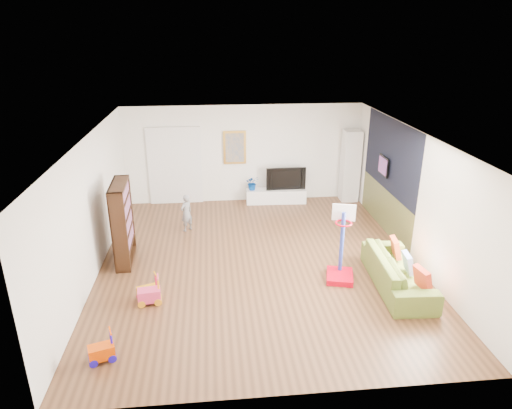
{
  "coord_description": "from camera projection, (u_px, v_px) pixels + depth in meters",
  "views": [
    {
      "loc": [
        -0.9,
        -8.47,
        4.62
      ],
      "look_at": [
        0.0,
        0.4,
        1.15
      ],
      "focal_mm": 32.0,
      "sensor_mm": 36.0,
      "label": 1
    }
  ],
  "objects": [
    {
      "name": "bookshelf",
      "position": [
        123.0,
        223.0,
        9.41
      ],
      "size": [
        0.36,
        1.18,
        1.71
      ],
      "primitive_type": "cube",
      "rotation": [
        0.0,
        0.0,
        0.05
      ],
      "color": "black",
      "rests_on": "ground"
    },
    {
      "name": "floor",
      "position": [
        258.0,
        262.0,
        9.61
      ],
      "size": [
        6.5,
        7.5,
        0.0
      ],
      "primitive_type": "cube",
      "color": "brown",
      "rests_on": "ground"
    },
    {
      "name": "vase_plant",
      "position": [
        252.0,
        183.0,
        12.65
      ],
      "size": [
        0.37,
        0.33,
        0.4
      ],
      "primitive_type": "imported",
      "rotation": [
        0.0,
        0.0,
        0.04
      ],
      "color": "navy",
      "rests_on": "media_console"
    },
    {
      "name": "pillow_left",
      "position": [
        423.0,
        278.0,
        8.02
      ],
      "size": [
        0.17,
        0.41,
        0.4
      ],
      "primitive_type": "cube",
      "rotation": [
        0.0,
        0.0,
        0.18
      ],
      "color": "red",
      "rests_on": "sofa"
    },
    {
      "name": "sofa",
      "position": [
        398.0,
        271.0,
        8.62
      ],
      "size": [
        0.96,
        2.19,
        0.63
      ],
      "primitive_type": "imported",
      "rotation": [
        0.0,
        0.0,
        1.52
      ],
      "color": "#5B6D26",
      "rests_on": "ground"
    },
    {
      "name": "artwork_right",
      "position": [
        383.0,
        166.0,
        10.83
      ],
      "size": [
        0.04,
        0.56,
        0.46
      ],
      "primitive_type": "cube",
      "color": "#7F3F8C",
      "rests_on": "wall_right"
    },
    {
      "name": "navy_accent",
      "position": [
        391.0,
        156.0,
        10.54
      ],
      "size": [
        0.01,
        3.2,
        1.7
      ],
      "primitive_type": "cube",
      "color": "black",
      "rests_on": "wall_right"
    },
    {
      "name": "doorway",
      "position": [
        175.0,
        167.0,
        12.49
      ],
      "size": [
        1.45,
        0.06,
        2.1
      ],
      "primitive_type": "cube",
      "color": "white",
      "rests_on": "ground"
    },
    {
      "name": "olive_wainscot",
      "position": [
        385.0,
        210.0,
        11.03
      ],
      "size": [
        0.01,
        3.2,
        1.0
      ],
      "primitive_type": "cube",
      "color": "brown",
      "rests_on": "wall_right"
    },
    {
      "name": "ride_on_yellow",
      "position": [
        148.0,
        288.0,
        8.19
      ],
      "size": [
        0.43,
        0.35,
        0.5
      ],
      "primitive_type": "cube",
      "rotation": [
        0.0,
        0.0,
        0.35
      ],
      "color": "orange",
      "rests_on": "ground"
    },
    {
      "name": "ride_on_orange",
      "position": [
        101.0,
        347.0,
        6.68
      ],
      "size": [
        0.42,
        0.33,
        0.49
      ],
      "primitive_type": "cube",
      "rotation": [
        0.0,
        0.0,
        0.31
      ],
      "color": "#E44500",
      "rests_on": "ground"
    },
    {
      "name": "wall_right",
      "position": [
        414.0,
        197.0,
        9.43
      ],
      "size": [
        0.0,
        7.5,
        2.7
      ],
      "primitive_type": "cube",
      "color": "white",
      "rests_on": "ground"
    },
    {
      "name": "child",
      "position": [
        186.0,
        213.0,
        10.95
      ],
      "size": [
        0.39,
        0.39,
        0.92
      ],
      "primitive_type": "imported",
      "rotation": [
        0.0,
        0.0,
        3.91
      ],
      "color": "slate",
      "rests_on": "ground"
    },
    {
      "name": "ceiling",
      "position": [
        258.0,
        136.0,
        8.63
      ],
      "size": [
        6.5,
        7.5,
        0.0
      ],
      "primitive_type": "cube",
      "color": "white",
      "rests_on": "ground"
    },
    {
      "name": "wall_front",
      "position": [
        290.0,
        310.0,
        5.64
      ],
      "size": [
        6.5,
        0.0,
        2.7
      ],
      "primitive_type": "cube",
      "color": "silver",
      "rests_on": "ground"
    },
    {
      "name": "basketball_hoop",
      "position": [
        342.0,
        245.0,
        8.7
      ],
      "size": [
        0.66,
        0.74,
        1.5
      ],
      "primitive_type": "cube",
      "rotation": [
        0.0,
        0.0,
        -0.26
      ],
      "color": "red",
      "rests_on": "ground"
    },
    {
      "name": "ride_on_pink",
      "position": [
        149.0,
        291.0,
        8.08
      ],
      "size": [
        0.43,
        0.3,
        0.53
      ],
      "primitive_type": "cube",
      "rotation": [
        0.0,
        0.0,
        0.13
      ],
      "color": "#E7386B",
      "rests_on": "ground"
    },
    {
      "name": "pillow_center",
      "position": [
        408.0,
        263.0,
        8.55
      ],
      "size": [
        0.13,
        0.38,
        0.37
      ],
      "primitive_type": "cube",
      "rotation": [
        0.0,
        0.0,
        -0.1
      ],
      "color": "silver",
      "rests_on": "sofa"
    },
    {
      "name": "wall_left",
      "position": [
        91.0,
        208.0,
        8.81
      ],
      "size": [
        0.0,
        7.5,
        2.7
      ],
      "primitive_type": "cube",
      "color": "silver",
      "rests_on": "ground"
    },
    {
      "name": "media_console",
      "position": [
        276.0,
        196.0,
        12.83
      ],
      "size": [
        1.68,
        0.49,
        0.39
      ],
      "primitive_type": "cube",
      "rotation": [
        0.0,
        0.0,
        -0.04
      ],
      "color": "white",
      "rests_on": "ground"
    },
    {
      "name": "painting_back",
      "position": [
        235.0,
        148.0,
        12.46
      ],
      "size": [
        0.62,
        0.06,
        0.92
      ],
      "primitive_type": "cube",
      "color": "gold",
      "rests_on": "wall_back"
    },
    {
      "name": "wall_back",
      "position": [
        244.0,
        154.0,
        12.6
      ],
      "size": [
        6.5,
        0.0,
        2.7
      ],
      "primitive_type": "cube",
      "color": "white",
      "rests_on": "ground"
    },
    {
      "name": "tv",
      "position": [
        285.0,
        178.0,
        12.72
      ],
      "size": [
        1.1,
        0.16,
        0.63
      ],
      "primitive_type": "imported",
      "rotation": [
        0.0,
        0.0,
        0.01
      ],
      "color": "black",
      "rests_on": "media_console"
    },
    {
      "name": "pillow_right",
      "position": [
        396.0,
        248.0,
        9.14
      ],
      "size": [
        0.16,
        0.4,
        0.39
      ],
      "primitive_type": "cube",
      "rotation": [
        0.0,
        0.0,
        -0.14
      ],
      "color": "#B43D1B",
      "rests_on": "sofa"
    },
    {
      "name": "tall_cabinet",
      "position": [
        350.0,
        166.0,
        12.73
      ],
      "size": [
        0.48,
        0.48,
        2.01
      ],
      "primitive_type": "cube",
      "rotation": [
        0.0,
        0.0,
        -0.02
      ],
      "color": "white",
      "rests_on": "ground"
    }
  ]
}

